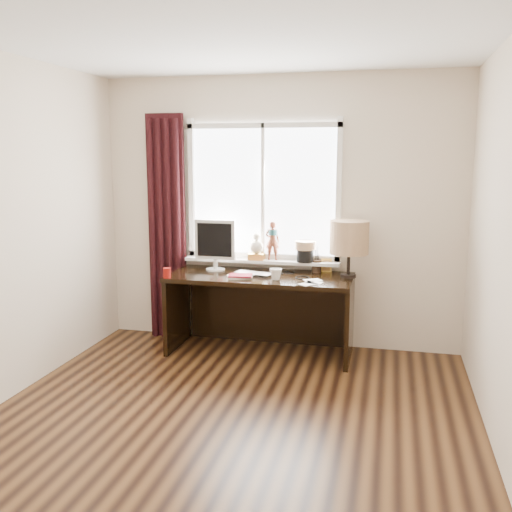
% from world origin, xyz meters
% --- Properties ---
extents(floor, '(3.50, 4.00, 0.00)m').
position_xyz_m(floor, '(0.00, 0.00, 0.00)').
color(floor, '#583619').
rests_on(floor, ground).
extents(ceiling, '(3.50, 4.00, 0.00)m').
position_xyz_m(ceiling, '(0.00, 0.00, 2.60)').
color(ceiling, white).
rests_on(ceiling, wall_back).
extents(wall_back, '(3.50, 0.00, 2.60)m').
position_xyz_m(wall_back, '(0.00, 2.00, 1.30)').
color(wall_back, beige).
rests_on(wall_back, ground).
extents(wall_front, '(3.50, 0.00, 2.60)m').
position_xyz_m(wall_front, '(0.00, -2.00, 1.30)').
color(wall_front, beige).
rests_on(wall_front, ground).
extents(laptop, '(0.40, 0.31, 0.03)m').
position_xyz_m(laptop, '(-0.15, 1.61, 0.76)').
color(laptop, silver).
rests_on(laptop, desk).
extents(mug, '(0.15, 0.15, 0.11)m').
position_xyz_m(mug, '(0.08, 1.48, 0.80)').
color(mug, white).
rests_on(mug, desk).
extents(red_cup, '(0.07, 0.07, 0.09)m').
position_xyz_m(red_cup, '(-0.90, 1.33, 0.80)').
color(red_cup, maroon).
rests_on(red_cup, desk).
extents(window, '(1.52, 0.23, 1.40)m').
position_xyz_m(window, '(-0.14, 1.95, 1.31)').
color(window, white).
rests_on(window, ground).
extents(curtain, '(0.38, 0.09, 2.25)m').
position_xyz_m(curtain, '(-1.13, 1.91, 1.12)').
color(curtain, black).
rests_on(curtain, floor).
extents(desk, '(1.70, 0.70, 0.75)m').
position_xyz_m(desk, '(-0.10, 1.73, 0.51)').
color(desk, black).
rests_on(desk, floor).
extents(monitor, '(0.40, 0.18, 0.49)m').
position_xyz_m(monitor, '(-0.58, 1.76, 1.03)').
color(monitor, beige).
rests_on(monitor, desk).
extents(notebook_stack, '(0.26, 0.22, 0.03)m').
position_xyz_m(notebook_stack, '(-0.25, 1.47, 0.77)').
color(notebook_stack, beige).
rests_on(notebook_stack, desk).
extents(brush_holder, '(0.09, 0.09, 0.25)m').
position_xyz_m(brush_holder, '(0.39, 1.89, 0.81)').
color(brush_holder, black).
rests_on(brush_holder, desk).
extents(icon_frame, '(0.10, 0.03, 0.13)m').
position_xyz_m(icon_frame, '(0.48, 1.93, 0.81)').
color(icon_frame, gold).
rests_on(icon_frame, desk).
extents(table_lamp, '(0.35, 0.35, 0.52)m').
position_xyz_m(table_lamp, '(0.70, 1.73, 1.11)').
color(table_lamp, black).
rests_on(table_lamp, desk).
extents(loose_papers, '(0.21, 0.34, 0.00)m').
position_xyz_m(loose_papers, '(0.40, 1.44, 0.75)').
color(loose_papers, white).
rests_on(loose_papers, desk).
extents(desk_cables, '(0.39, 0.34, 0.01)m').
position_xyz_m(desk_cables, '(0.19, 1.69, 0.75)').
color(desk_cables, black).
rests_on(desk_cables, desk).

